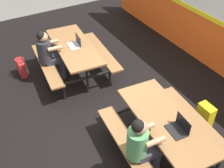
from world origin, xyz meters
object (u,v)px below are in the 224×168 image
object	(u,v)px
laptop_dark	(179,128)
backpack_dark	(205,115)
student_nearer	(48,52)
picnic_table_right	(165,126)
student_further	(142,144)
laptop_silver	(75,43)
tote_bag_bright	(21,68)
picnic_table_left	(74,52)

from	to	relation	value
laptop_dark	backpack_dark	xyz separation A→B (m)	(-0.35, 1.05, -0.57)
student_nearer	picnic_table_right	bearing A→B (deg)	17.85
student_further	backpack_dark	xyz separation A→B (m)	(-0.27, 1.64, -0.49)
laptop_silver	tote_bag_bright	distance (m)	1.41
laptop_silver	student_further	bearing A→B (deg)	-5.26
student_further	tote_bag_bright	world-z (taller)	student_further
student_further	backpack_dark	bearing A→B (deg)	99.25
picnic_table_left	picnic_table_right	bearing A→B (deg)	7.23
picnic_table_left	laptop_dark	world-z (taller)	laptop_dark
picnic_table_right	laptop_silver	world-z (taller)	laptop_silver
laptop_silver	picnic_table_left	bearing A→B (deg)	-115.99
tote_bag_bright	picnic_table_right	bearing A→B (deg)	23.74
picnic_table_right	student_nearer	distance (m)	2.93
student_nearer	student_further	xyz separation A→B (m)	(2.97, 0.32, 0.00)
student_nearer	laptop_silver	bearing A→B (deg)	81.66
picnic_table_left	student_nearer	size ratio (longest dim) A/B	1.60
laptop_silver	student_nearer	bearing A→B (deg)	-98.34
picnic_table_left	laptop_silver	distance (m)	0.22
backpack_dark	student_further	bearing A→B (deg)	-80.75
student_nearer	picnic_table_left	bearing A→B (deg)	82.91
picnic_table_left	picnic_table_right	xyz separation A→B (m)	(2.72, 0.35, 0.00)
student_further	laptop_silver	bearing A→B (deg)	174.74
student_nearer	student_further	size ratio (longest dim) A/B	1.00
picnic_table_left	student_further	distance (m)	2.92
picnic_table_left	backpack_dark	world-z (taller)	picnic_table_left
picnic_table_left	student_nearer	bearing A→B (deg)	-97.09
student_further	picnic_table_right	bearing A→B (deg)	107.83
laptop_dark	backpack_dark	distance (m)	1.24
picnic_table_right	student_further	xyz separation A→B (m)	(0.18, -0.57, 0.13)
picnic_table_right	laptop_silver	size ratio (longest dim) A/B	5.72
laptop_silver	backpack_dark	world-z (taller)	laptop_silver
picnic_table_right	student_further	size ratio (longest dim) A/B	1.60
student_further	laptop_dark	distance (m)	0.60
student_nearer	backpack_dark	world-z (taller)	student_nearer
picnic_table_left	picnic_table_right	world-z (taller)	same
picnic_table_right	laptop_silver	bearing A→B (deg)	-173.47
student_nearer	backpack_dark	size ratio (longest dim) A/B	2.74
laptop_dark	tote_bag_bright	xyz separation A→B (m)	(-3.55, -1.46, -0.59)
picnic_table_left	laptop_silver	xyz separation A→B (m)	(0.02, 0.04, 0.21)
backpack_dark	picnic_table_right	bearing A→B (deg)	-85.61
student_further	backpack_dark	world-z (taller)	student_further
student_further	laptop_dark	bearing A→B (deg)	82.02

